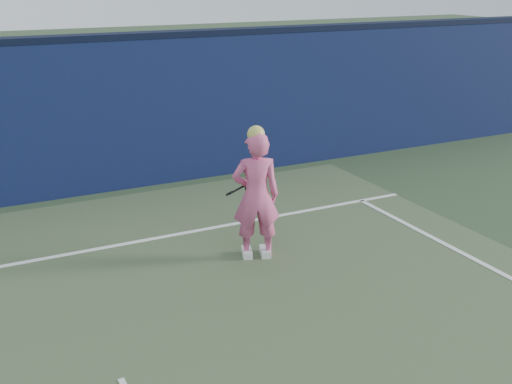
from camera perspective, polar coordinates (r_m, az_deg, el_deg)
backstop_wall at (r=10.83m, az=-20.04°, el=5.63°), size 24.00×0.40×2.50m
wall_cap at (r=10.63m, az=-20.84°, el=12.44°), size 24.00×0.42×0.10m
player at (r=8.17m, az=0.00°, el=-0.29°), size 0.71×0.58×1.75m
racket at (r=8.64m, az=-0.57°, el=0.70°), size 0.52×0.14×0.28m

